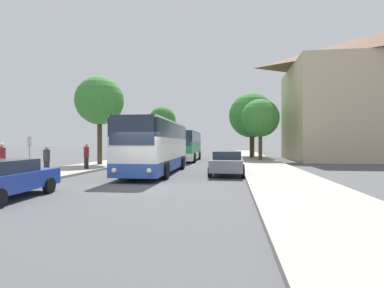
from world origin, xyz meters
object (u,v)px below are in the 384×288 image
(bus_front, at_px, (157,146))
(tree_right_far, at_px, (260,118))
(tree_right_mid, at_px, (251,115))
(pedestrian_walking_back, at_px, (1,162))
(tree_left_near, at_px, (162,120))
(parked_car_left_curb, at_px, (2,179))
(parked_car_right_near, at_px, (227,163))
(pedestrian_waiting_far, at_px, (86,156))
(pedestrian_waiting_near, at_px, (47,160))
(tree_left_far, at_px, (100,101))
(bus_middle, at_px, (186,145))
(tree_right_near, at_px, (253,121))
(bus_stop_sign, at_px, (29,150))

(bus_front, xyz_separation_m, tree_right_far, (7.90, 13.95, 2.87))
(tree_right_mid, bearing_deg, pedestrian_walking_back, -118.40)
(tree_left_near, xyz_separation_m, tree_right_mid, (13.90, -10.82, -0.33))
(bus_front, xyz_separation_m, parked_car_left_curb, (-3.04, -9.56, -1.05))
(parked_car_left_curb, bearing_deg, parked_car_right_near, 46.62)
(pedestrian_waiting_far, bearing_deg, parked_car_right_near, -47.81)
(pedestrian_waiting_far, height_order, tree_left_near, tree_left_near)
(tree_left_near, bearing_deg, pedestrian_walking_back, -89.26)
(pedestrian_waiting_near, bearing_deg, parked_car_right_near, 150.53)
(tree_left_far, bearing_deg, parked_car_right_near, -29.45)
(bus_front, height_order, tree_right_mid, tree_right_mid)
(bus_front, relative_size, parked_car_right_near, 2.66)
(tree_left_far, bearing_deg, tree_left_near, 90.45)
(bus_middle, distance_m, parked_car_right_near, 14.80)
(parked_car_left_curb, height_order, tree_left_far, tree_left_far)
(pedestrian_walking_back, height_order, tree_right_far, tree_right_far)
(tree_right_near, bearing_deg, tree_left_far, -128.58)
(tree_left_near, distance_m, tree_right_near, 15.81)
(bus_middle, relative_size, tree_left_far, 1.36)
(bus_front, relative_size, tree_left_far, 1.41)
(tree_right_mid, bearing_deg, bus_stop_sign, -123.02)
(bus_middle, height_order, parked_car_left_curb, bus_middle)
(bus_middle, xyz_separation_m, tree_left_near, (-6.48, 16.52, 4.05))
(pedestrian_waiting_far, xyz_separation_m, pedestrian_walking_back, (-0.81, -6.91, 0.03))
(tree_left_far, bearing_deg, tree_right_mid, 44.46)
(parked_car_left_curb, height_order, pedestrian_walking_back, pedestrian_walking_back)
(parked_car_left_curb, bearing_deg, pedestrian_walking_back, 127.51)
(bus_front, distance_m, tree_right_far, 16.29)
(parked_car_left_curb, xyz_separation_m, bus_stop_sign, (-3.88, 6.74, 0.80))
(parked_car_right_near, bearing_deg, bus_stop_sign, 12.57)
(bus_middle, height_order, bus_stop_sign, bus_middle)
(parked_car_left_curb, relative_size, parked_car_right_near, 1.13)
(pedestrian_waiting_far, relative_size, tree_left_near, 0.23)
(tree_left_near, distance_m, tree_right_mid, 17.62)
(bus_stop_sign, bearing_deg, tree_right_near, 60.70)
(tree_right_near, bearing_deg, tree_right_mid, -96.78)
(tree_right_near, bearing_deg, pedestrian_waiting_far, -120.49)
(bus_front, relative_size, bus_middle, 1.03)
(parked_car_left_curb, distance_m, pedestrian_waiting_near, 6.72)
(pedestrian_waiting_near, bearing_deg, tree_right_mid, -163.91)
(pedestrian_waiting_far, xyz_separation_m, tree_right_mid, (12.63, 17.95, 4.37))
(pedestrian_waiting_far, distance_m, tree_right_near, 26.24)
(pedestrian_walking_back, bearing_deg, tree_left_far, -77.06)
(bus_stop_sign, distance_m, tree_left_near, 32.93)
(bus_middle, xyz_separation_m, tree_right_mid, (7.42, 5.70, 3.72))
(parked_car_left_curb, relative_size, tree_right_mid, 0.56)
(pedestrian_walking_back, bearing_deg, pedestrian_waiting_far, -85.09)
(parked_car_left_curb, height_order, pedestrian_waiting_near, pedestrian_waiting_near)
(parked_car_left_curb, relative_size, pedestrian_walking_back, 2.45)
(bus_middle, distance_m, pedestrian_waiting_far, 13.33)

